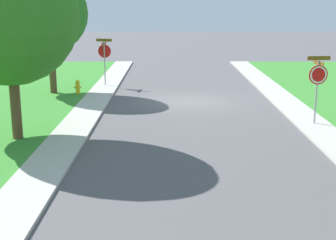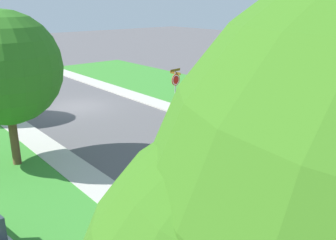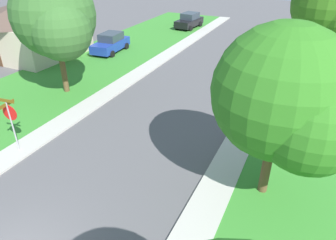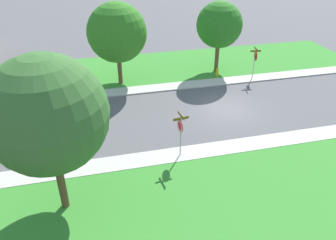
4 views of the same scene
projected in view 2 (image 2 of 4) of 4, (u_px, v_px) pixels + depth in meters
ground_plane at (78, 107)px, 25.45m from camera, size 120.00×120.00×0.00m
sidewalk_east at (110, 195)px, 13.80m from camera, size 1.40×56.00×0.10m
sidewalk_west at (263, 138)px, 19.53m from camera, size 1.40×56.00×0.10m
lawn_west at (310, 121)px, 22.40m from camera, size 8.00×56.00×0.08m
stop_sign_far_corner at (176, 82)px, 24.22m from camera, size 0.92×0.92×2.77m
tree_sidewalk_mid at (281, 42)px, 20.23m from camera, size 5.42×5.04×7.55m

